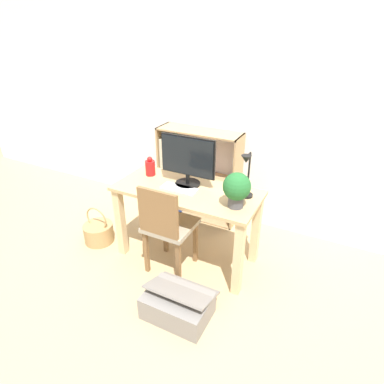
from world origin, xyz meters
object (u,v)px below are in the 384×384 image
(monitor, at_px, (188,159))
(basket, at_px, (99,232))
(keyboard, at_px, (179,189))
(chair, at_px, (167,225))
(bookshelf, at_px, (185,174))
(desk_lamp, at_px, (247,172))
(potted_plant, at_px, (237,188))
(storage_box, at_px, (178,304))
(vase, at_px, (150,167))

(monitor, distance_m, basket, 1.27)
(keyboard, relative_size, chair, 0.37)
(monitor, bearing_deg, bookshelf, 120.75)
(monitor, height_order, desk_lamp, monitor)
(keyboard, distance_m, chair, 0.34)
(monitor, relative_size, basket, 1.29)
(desk_lamp, distance_m, bookshelf, 1.24)
(chair, height_order, bookshelf, bookshelf)
(chair, relative_size, bookshelf, 0.85)
(monitor, distance_m, keyboard, 0.27)
(monitor, height_order, potted_plant, monitor)
(potted_plant, height_order, bookshelf, bookshelf)
(desk_lamp, xyz_separation_m, storage_box, (-0.24, -0.72, -0.86))
(desk_lamp, relative_size, chair, 0.46)
(desk_lamp, bearing_deg, storage_box, -108.08)
(monitor, xyz_separation_m, basket, (-0.88, -0.29, -0.86))
(vase, relative_size, storage_box, 0.37)
(basket, bearing_deg, keyboard, 11.20)
(desk_lamp, bearing_deg, keyboard, -170.88)
(basket, xyz_separation_m, storage_box, (1.19, -0.46, -0.00))
(vase, relative_size, desk_lamp, 0.46)
(potted_plant, bearing_deg, storage_box, -110.18)
(monitor, bearing_deg, keyboard, -99.02)
(monitor, height_order, bookshelf, monitor)
(storage_box, bearing_deg, potted_plant, 69.82)
(vase, distance_m, storage_box, 1.26)
(chair, distance_m, bookshelf, 1.05)
(potted_plant, height_order, chair, potted_plant)
(monitor, relative_size, potted_plant, 1.79)
(basket, relative_size, storage_box, 0.78)
(keyboard, xyz_separation_m, storage_box, (0.33, -0.63, -0.63))
(potted_plant, height_order, storage_box, potted_plant)
(basket, bearing_deg, potted_plant, 4.69)
(vase, bearing_deg, desk_lamp, -3.03)
(desk_lamp, distance_m, storage_box, 1.15)
(vase, height_order, bookshelf, bookshelf)
(bookshelf, height_order, storage_box, bookshelf)
(bookshelf, bearing_deg, keyboard, -64.66)
(potted_plant, bearing_deg, bookshelf, 137.67)
(monitor, distance_m, potted_plant, 0.55)
(storage_box, bearing_deg, keyboard, 117.32)
(keyboard, bearing_deg, chair, -90.41)
(vase, xyz_separation_m, chair, (0.39, -0.36, -0.32))
(vase, xyz_separation_m, desk_lamp, (0.95, -0.05, 0.16))
(chair, bearing_deg, bookshelf, 105.84)
(vase, height_order, potted_plant, potted_plant)
(bookshelf, relative_size, basket, 2.58)
(desk_lamp, distance_m, potted_plant, 0.17)
(chair, xyz_separation_m, storage_box, (0.33, -0.41, -0.38))
(bookshelf, relative_size, storage_box, 2.02)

